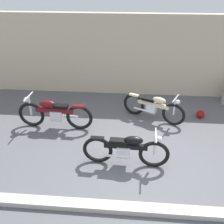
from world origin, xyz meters
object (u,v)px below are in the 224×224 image
object	(u,v)px
motorcycle_maroon	(54,113)
motorcycle_black	(126,149)
helmet	(200,114)
motorcycle_cream	(154,107)

from	to	relation	value
motorcycle_maroon	motorcycle_black	distance (m)	2.52
helmet	motorcycle_black	distance (m)	3.23
helmet	motorcycle_maroon	xyz separation A→B (m)	(-4.27, -0.92, 0.34)
motorcycle_maroon	motorcycle_cream	bearing A→B (deg)	-163.91
helmet	motorcycle_black	world-z (taller)	motorcycle_black
motorcycle_cream	motorcycle_black	xyz separation A→B (m)	(-0.74, -2.13, 0.01)
motorcycle_maroon	motorcycle_black	xyz separation A→B (m)	(2.07, -1.44, -0.04)
helmet	motorcycle_black	bearing A→B (deg)	-132.98
motorcycle_cream	motorcycle_black	bearing A→B (deg)	-83.77
motorcycle_maroon	motorcycle_cream	size ratio (longest dim) A/B	1.19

